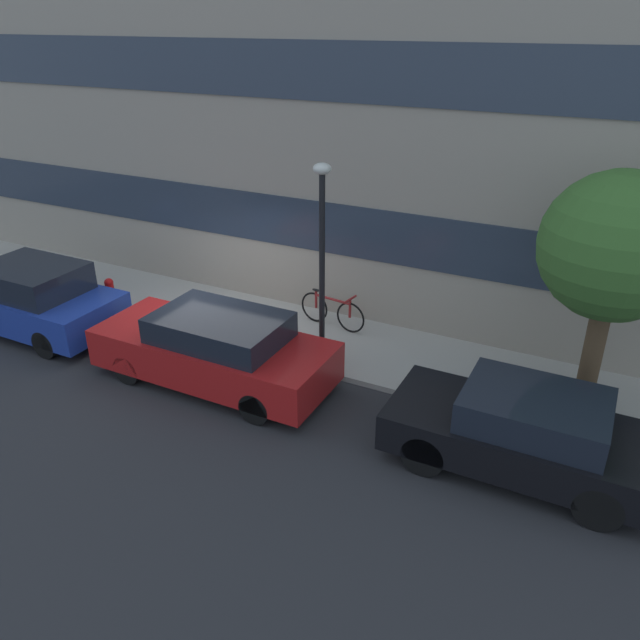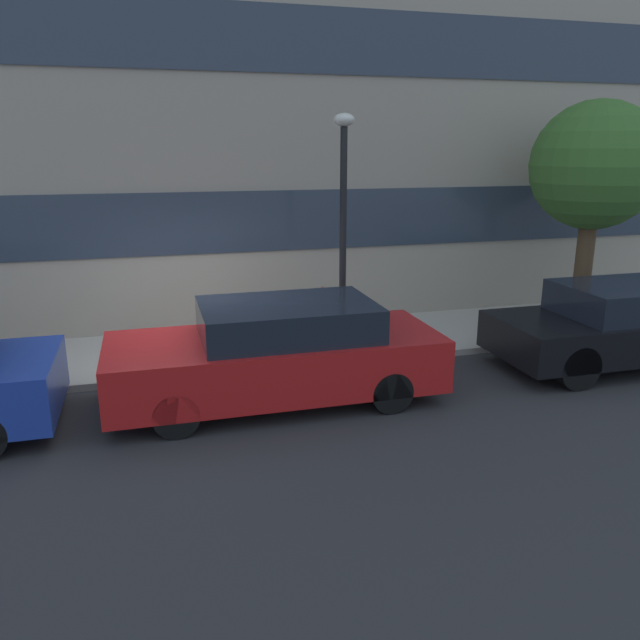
% 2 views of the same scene
% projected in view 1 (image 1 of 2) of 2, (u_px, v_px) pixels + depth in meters
% --- Properties ---
extents(ground_plane, '(56.00, 56.00, 0.00)m').
position_uv_depth(ground_plane, '(205.00, 345.00, 12.89)').
color(ground_plane, '#2B2B2D').
extents(sidewalk_strip, '(28.00, 2.42, 0.11)m').
position_uv_depth(sidewalk_strip, '(237.00, 320.00, 13.84)').
color(sidewalk_strip, '#A8A399').
rests_on(sidewalk_strip, ground_plane).
extents(rowhouse_facade, '(28.00, 1.02, 9.40)m').
position_uv_depth(rowhouse_facade, '(268.00, 90.00, 13.12)').
color(rowhouse_facade, gray).
rests_on(rowhouse_facade, ground_plane).
extents(parked_car_blue, '(3.97, 1.76, 1.49)m').
position_uv_depth(parked_car_blue, '(32.00, 298.00, 13.22)').
color(parked_car_blue, '#1E3899').
rests_on(parked_car_blue, ground_plane).
extents(parked_car_red, '(4.45, 1.76, 1.38)m').
position_uv_depth(parked_car_red, '(215.00, 349.00, 11.31)').
color(parked_car_red, '#AD1919').
rests_on(parked_car_red, ground_plane).
extents(parked_car_black, '(3.85, 1.70, 1.31)m').
position_uv_depth(parked_car_black, '(523.00, 432.00, 9.09)').
color(parked_car_black, black).
rests_on(parked_car_black, ground_plane).
extents(fire_hydrant, '(0.51, 0.28, 0.67)m').
position_uv_depth(fire_hydrant, '(110.00, 292.00, 14.25)').
color(fire_hydrant, red).
rests_on(fire_hydrant, sidewalk_strip).
extents(bicycle, '(1.59, 0.44, 0.78)m').
position_uv_depth(bicycle, '(332.00, 310.00, 13.24)').
color(bicycle, black).
rests_on(bicycle, sidewalk_strip).
extents(street_tree, '(2.26, 2.26, 4.09)m').
position_uv_depth(street_tree, '(616.00, 249.00, 9.19)').
color(street_tree, brown).
rests_on(street_tree, sidewalk_strip).
extents(lamp_post, '(0.32, 0.32, 3.77)m').
position_uv_depth(lamp_post, '(322.00, 240.00, 11.18)').
color(lamp_post, black).
rests_on(lamp_post, sidewalk_strip).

